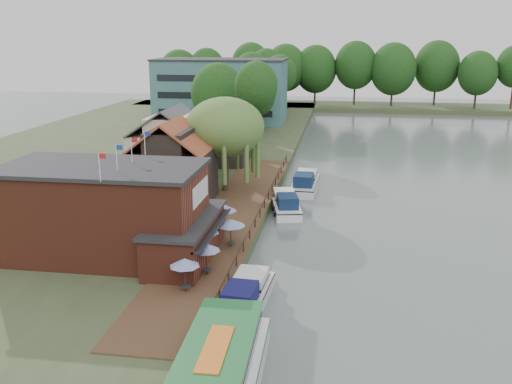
# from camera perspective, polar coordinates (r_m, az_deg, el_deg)

# --- Properties ---
(ground) EXTENTS (260.00, 260.00, 0.00)m
(ground) POSITION_cam_1_polar(r_m,az_deg,el_deg) (44.78, 5.29, -8.11)
(ground) COLOR #525F5D
(ground) RESTS_ON ground
(land_bank) EXTENTS (50.00, 140.00, 1.00)m
(land_bank) POSITION_cam_1_polar(r_m,az_deg,el_deg) (84.36, -13.86, 3.18)
(land_bank) COLOR #384728
(land_bank) RESTS_ON ground
(quay_deck) EXTENTS (6.00, 50.00, 0.10)m
(quay_deck) POSITION_cam_1_polar(r_m,az_deg,el_deg) (54.67, -2.40, -2.44)
(quay_deck) COLOR #47301E
(quay_deck) RESTS_ON land_bank
(quay_rail) EXTENTS (0.20, 49.00, 1.00)m
(quay_rail) POSITION_cam_1_polar(r_m,az_deg,el_deg) (54.56, 0.48, -1.97)
(quay_rail) COLOR black
(quay_rail) RESTS_ON land_bank
(pub) EXTENTS (20.00, 11.00, 7.30)m
(pub) POSITION_cam_1_polar(r_m,az_deg,el_deg) (45.15, -12.68, -1.94)
(pub) COLOR maroon
(pub) RESTS_ON land_bank
(hotel_block) EXTENTS (25.40, 12.40, 12.30)m
(hotel_block) POSITION_cam_1_polar(r_m,az_deg,el_deg) (114.10, -3.52, 10.11)
(hotel_block) COLOR #38666B
(hotel_block) RESTS_ON land_bank
(cottage_a) EXTENTS (8.60, 7.60, 8.50)m
(cottage_a) POSITION_cam_1_polar(r_m,az_deg,el_deg) (59.00, -8.38, 2.98)
(cottage_a) COLOR black
(cottage_a) RESTS_ON land_bank
(cottage_b) EXTENTS (9.60, 8.60, 8.50)m
(cottage_b) POSITION_cam_1_polar(r_m,az_deg,el_deg) (69.23, -8.35, 4.84)
(cottage_b) COLOR beige
(cottage_b) RESTS_ON land_bank
(cottage_c) EXTENTS (7.60, 7.60, 8.50)m
(cottage_c) POSITION_cam_1_polar(r_m,az_deg,el_deg) (76.79, -3.51, 6.03)
(cottage_c) COLOR black
(cottage_c) RESTS_ON land_bank
(willow) EXTENTS (8.60, 8.60, 10.43)m
(willow) POSITION_cam_1_polar(r_m,az_deg,el_deg) (62.43, -3.11, 4.72)
(willow) COLOR #476B2D
(willow) RESTS_ON land_bank
(umbrella_0) EXTENTS (2.08, 2.08, 2.38)m
(umbrella_0) POSITION_cam_1_polar(r_m,az_deg,el_deg) (38.99, -7.11, -8.22)
(umbrella_0) COLOR navy
(umbrella_0) RESTS_ON quay_deck
(umbrella_1) EXTENTS (2.06, 2.06, 2.38)m
(umbrella_1) POSITION_cam_1_polar(r_m,az_deg,el_deg) (41.43, -4.96, -6.69)
(umbrella_1) COLOR navy
(umbrella_1) RESTS_ON quay_deck
(umbrella_2) EXTENTS (2.08, 2.08, 2.38)m
(umbrella_2) POSITION_cam_1_polar(r_m,az_deg,el_deg) (44.93, -4.99, -4.88)
(umbrella_2) COLOR #1C349A
(umbrella_2) RESTS_ON quay_deck
(umbrella_3) EXTENTS (2.41, 2.41, 2.38)m
(umbrella_3) POSITION_cam_1_polar(r_m,az_deg,el_deg) (46.46, -2.54, -4.13)
(umbrella_3) COLOR navy
(umbrella_3) RESTS_ON quay_deck
(umbrella_4) EXTENTS (2.08, 2.08, 2.38)m
(umbrella_4) POSITION_cam_1_polar(r_m,az_deg,el_deg) (50.29, -3.10, -2.59)
(umbrella_4) COLOR #1C209D
(umbrella_4) RESTS_ON quay_deck
(cruiser_0) EXTENTS (3.49, 9.30, 2.18)m
(cruiser_0) POSITION_cam_1_polar(r_m,az_deg,el_deg) (39.14, -0.99, -9.93)
(cruiser_0) COLOR silver
(cruiser_0) RESTS_ON ground
(cruiser_1) EXTENTS (4.83, 9.57, 2.19)m
(cruiser_1) POSITION_cam_1_polar(r_m,az_deg,el_deg) (59.43, 2.97, -0.92)
(cruiser_1) COLOR white
(cruiser_1) RESTS_ON ground
(cruiser_2) EXTENTS (3.52, 9.90, 2.37)m
(cruiser_2) POSITION_cam_1_polar(r_m,az_deg,el_deg) (67.66, 4.96, 1.17)
(cruiser_2) COLOR silver
(cruiser_2) RESTS_ON ground
(swan) EXTENTS (0.44, 0.44, 0.44)m
(swan) POSITION_cam_1_polar(r_m,az_deg,el_deg) (34.39, -1.11, -15.43)
(swan) COLOR white
(swan) RESTS_ON ground
(bank_tree_0) EXTENTS (6.40, 6.40, 13.15)m
(bank_tree_0) POSITION_cam_1_polar(r_m,az_deg,el_deg) (86.06, 0.01, 8.65)
(bank_tree_0) COLOR #143811
(bank_tree_0) RESTS_ON land_bank
(bank_tree_1) EXTENTS (8.80, 8.80, 12.43)m
(bank_tree_1) POSITION_cam_1_polar(r_m,az_deg,el_deg) (95.78, -3.84, 9.10)
(bank_tree_1) COLOR #143811
(bank_tree_1) RESTS_ON land_bank
(bank_tree_2) EXTENTS (6.75, 6.75, 10.53)m
(bank_tree_2) POSITION_cam_1_polar(r_m,az_deg,el_deg) (101.11, 0.04, 8.94)
(bank_tree_2) COLOR #143811
(bank_tree_2) RESTS_ON land_bank
(bank_tree_3) EXTENTS (7.08, 7.08, 12.80)m
(bank_tree_3) POSITION_cam_1_polar(r_m,az_deg,el_deg) (122.19, 2.39, 10.61)
(bank_tree_3) COLOR #143811
(bank_tree_3) RESTS_ON land_bank
(bank_tree_4) EXTENTS (8.67, 8.67, 13.10)m
(bank_tree_4) POSITION_cam_1_polar(r_m,az_deg,el_deg) (130.39, -0.44, 10.99)
(bank_tree_4) COLOR #143811
(bank_tree_4) RESTS_ON land_bank
(bank_tree_5) EXTENTS (8.30, 8.30, 13.75)m
(bank_tree_5) POSITION_cam_1_polar(r_m,az_deg,el_deg) (134.79, 1.05, 11.28)
(bank_tree_5) COLOR #143811
(bank_tree_5) RESTS_ON land_bank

